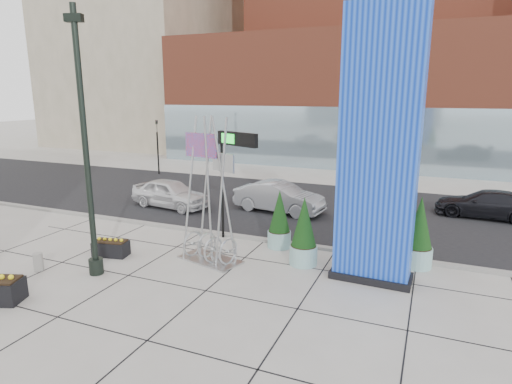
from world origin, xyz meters
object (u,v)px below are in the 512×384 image
at_px(car_white_west, 170,194).
at_px(overhead_street_sign, 239,147).
at_px(lamp_post, 88,172).
at_px(public_art_sculpture, 210,224).
at_px(car_silver_mid, 279,197).
at_px(concrete_bollard, 38,262).
at_px(blue_pylon, 379,154).

bearing_deg(car_white_west, overhead_street_sign, -112.35).
bearing_deg(overhead_street_sign, lamp_post, -98.10).
bearing_deg(lamp_post, public_art_sculpture, 39.93).
xyz_separation_m(lamp_post, public_art_sculpture, (3.05, 2.55, -2.16)).
bearing_deg(car_silver_mid, concrete_bollard, 160.70).
height_order(public_art_sculpture, overhead_street_sign, public_art_sculpture).
bearing_deg(concrete_bollard, blue_pylon, 19.18).
relative_size(lamp_post, concrete_bollard, 13.68).
relative_size(blue_pylon, concrete_bollard, 13.64).
relative_size(public_art_sculpture, overhead_street_sign, 1.17).
xyz_separation_m(concrete_bollard, overhead_street_sign, (5.10, 5.66, 3.60)).
distance_m(concrete_bollard, car_silver_mid, 11.60).
bearing_deg(car_white_west, public_art_sculpture, -127.96).
distance_m(blue_pylon, car_silver_mid, 9.31).
bearing_deg(concrete_bollard, overhead_street_sign, 47.98).
xyz_separation_m(blue_pylon, car_silver_mid, (-5.60, 6.61, -3.41)).
bearing_deg(public_art_sculpture, car_white_west, 149.48).
distance_m(car_white_west, car_silver_mid, 5.90).
bearing_deg(blue_pylon, overhead_street_sign, 163.77).
bearing_deg(blue_pylon, lamp_post, -157.77).
bearing_deg(lamp_post, blue_pylon, 19.96).
relative_size(lamp_post, public_art_sculpture, 1.63).
distance_m(lamp_post, public_art_sculpture, 4.52).
distance_m(blue_pylon, public_art_sculpture, 6.38).
height_order(lamp_post, concrete_bollard, lamp_post).
bearing_deg(concrete_bollard, lamp_post, 15.73).
xyz_separation_m(blue_pylon, overhead_street_sign, (-5.69, 1.91, -0.27)).
bearing_deg(car_silver_mid, car_white_west, 110.80).
bearing_deg(blue_pylon, car_silver_mid, 132.57).
relative_size(concrete_bollard, overhead_street_sign, 0.14).
relative_size(concrete_bollard, car_silver_mid, 0.13).
bearing_deg(overhead_street_sign, blue_pylon, 4.41).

